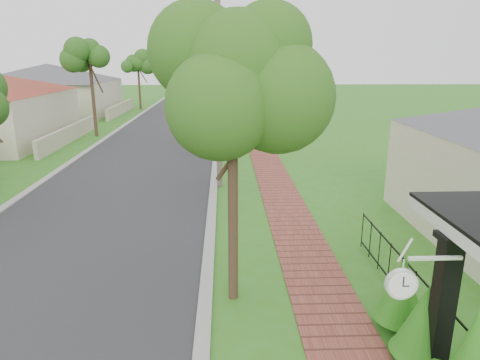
# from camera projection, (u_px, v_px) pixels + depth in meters

# --- Properties ---
(ground) EXTENTS (160.00, 160.00, 0.00)m
(ground) POSITION_uv_depth(u_px,v_px,m) (168.00, 342.00, 7.96)
(ground) COLOR #39711B
(ground) RESTS_ON ground
(road) EXTENTS (7.00, 120.00, 0.02)m
(road) POSITION_uv_depth(u_px,v_px,m) (160.00, 141.00, 27.06)
(road) COLOR #28282B
(road) RESTS_ON ground
(kerb_right) EXTENTS (0.30, 120.00, 0.10)m
(kerb_right) POSITION_uv_depth(u_px,v_px,m) (217.00, 141.00, 27.20)
(kerb_right) COLOR #9E9E99
(kerb_right) RESTS_ON ground
(kerb_left) EXTENTS (0.30, 120.00, 0.10)m
(kerb_left) POSITION_uv_depth(u_px,v_px,m) (101.00, 142.00, 26.93)
(kerb_left) COLOR #9E9E99
(kerb_left) RESTS_ON ground
(sidewalk) EXTENTS (1.50, 120.00, 0.03)m
(sidewalk) POSITION_uv_depth(u_px,v_px,m) (258.00, 141.00, 27.29)
(sidewalk) COLOR #974E3C
(sidewalk) RESTS_ON ground
(porch_post) EXTENTS (0.48, 0.48, 2.52)m
(porch_post) POSITION_uv_depth(u_px,v_px,m) (441.00, 315.00, 6.85)
(porch_post) COLOR black
(porch_post) RESTS_ON ground
(picket_fence) EXTENTS (0.03, 8.02, 1.00)m
(picket_fence) POSITION_uv_depth(u_px,v_px,m) (429.00, 311.00, 7.99)
(picket_fence) COLOR black
(picket_fence) RESTS_ON ground
(street_trees) EXTENTS (10.70, 37.65, 5.89)m
(street_trees) POSITION_uv_depth(u_px,v_px,m) (171.00, 66.00, 32.40)
(street_trees) COLOR #382619
(street_trees) RESTS_ON ground
(hedge_row) EXTENTS (0.93, 4.70, 2.03)m
(hedge_row) POSITION_uv_depth(u_px,v_px,m) (455.00, 358.00, 6.28)
(hedge_row) COLOR #296C15
(hedge_row) RESTS_ON ground
(far_house_grey) EXTENTS (15.56, 15.56, 4.60)m
(far_house_grey) POSITION_uv_depth(u_px,v_px,m) (50.00, 89.00, 39.44)
(far_house_grey) COLOR beige
(far_house_grey) RESTS_ON ground
(parked_car_red) EXTENTS (2.49, 4.83, 1.57)m
(parked_car_red) POSITION_uv_depth(u_px,v_px,m) (213.00, 132.00, 25.86)
(parked_car_red) COLOR #5F1B0E
(parked_car_red) RESTS_ON ground
(parked_car_white) EXTENTS (2.16, 4.45, 1.40)m
(parked_car_white) POSITION_uv_depth(u_px,v_px,m) (217.00, 104.00, 42.28)
(parked_car_white) COLOR white
(parked_car_white) RESTS_ON ground
(near_tree) EXTENTS (2.27, 2.27, 5.82)m
(near_tree) POSITION_uv_depth(u_px,v_px,m) (232.00, 82.00, 8.17)
(near_tree) COLOR #382619
(near_tree) RESTS_ON ground
(utility_pole) EXTENTS (1.20, 0.24, 8.71)m
(utility_pole) POSITION_uv_depth(u_px,v_px,m) (218.00, 76.00, 16.38)
(utility_pole) COLOR #6D6055
(utility_pole) RESTS_ON ground
(station_clock) EXTENTS (1.08, 0.13, 0.66)m
(station_clock) POSITION_uv_depth(u_px,v_px,m) (404.00, 282.00, 6.21)
(station_clock) COLOR white
(station_clock) RESTS_ON ground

